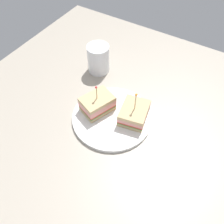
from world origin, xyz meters
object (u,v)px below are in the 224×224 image
sandwich_half_back (134,113)px  napkin (158,167)px  fork (163,154)px  plate (112,117)px  sandwich_half_front (97,105)px  knife (173,166)px  drink_glass (99,60)px

sandwich_half_back → napkin: (10.62, 13.30, -3.37)cm
sandwich_half_back → fork: (6.20, 12.79, -3.27)cm
napkin → plate: bearing=-111.8°
plate → sandwich_half_front: bearing=-85.0°
sandwich_half_back → napkin: size_ratio=0.90×
knife → napkin: bearing=-55.5°
sandwich_half_front → napkin: sandwich_half_front is taller
sandwich_half_front → knife: 28.48cm
knife → plate: bearing=-103.7°
sandwich_half_back → napkin: sandwich_half_back is taller
sandwich_half_back → knife: (8.39, 16.54, -3.27)cm
drink_glass → napkin: drink_glass is taller
sandwich_half_front → plate: bearing=95.0°
sandwich_half_back → drink_glass: sandwich_half_back is taller
plate → napkin: 20.78cm
sandwich_half_front → drink_glass: sandwich_half_front is taller
plate → sandwich_half_front: sandwich_half_front is taller
napkin → fork: bearing=-173.4°
fork → knife: size_ratio=0.99×
sandwich_half_front → fork: 24.48cm
drink_glass → napkin: 43.11cm
drink_glass → napkin: bearing=55.1°
plate → fork: size_ratio=2.17×
napkin → fork: size_ratio=1.06×
plate → napkin: (7.71, 19.29, -0.51)cm
sandwich_half_front → napkin: size_ratio=0.95×
sandwich_half_back → drink_glass: bearing=-122.5°
sandwich_half_front → fork: bearing=83.3°
knife → sandwich_half_back: bearing=-116.9°
sandwich_half_back → drink_glass: size_ratio=1.05×
sandwich_half_front → fork: sandwich_half_front is taller
sandwich_half_back → knife: 18.83cm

